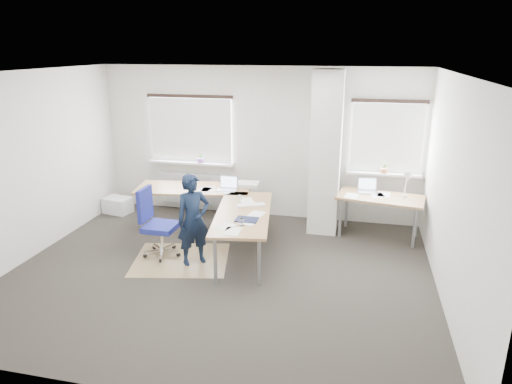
% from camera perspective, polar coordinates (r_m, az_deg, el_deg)
% --- Properties ---
extents(ground, '(6.00, 6.00, 0.00)m').
position_cam_1_polar(ground, '(6.73, -4.51, -9.96)').
color(ground, '#292421').
rests_on(ground, ground).
extents(room_shell, '(6.04, 5.04, 2.82)m').
position_cam_1_polar(room_shell, '(6.49, -2.14, 5.51)').
color(room_shell, '#BAB6A9').
rests_on(room_shell, ground).
extents(floor_mat, '(1.62, 1.46, 0.01)m').
position_cam_1_polar(floor_mat, '(7.16, -9.34, -8.32)').
color(floor_mat, '#8D744D').
rests_on(floor_mat, ground).
extents(white_crate, '(0.57, 0.44, 0.31)m').
position_cam_1_polar(white_crate, '(9.35, -16.91, -1.58)').
color(white_crate, white).
rests_on(white_crate, ground).
extents(desk_main, '(2.78, 2.63, 0.96)m').
position_cam_1_polar(desk_main, '(7.56, -4.58, -1.07)').
color(desk_main, olive).
rests_on(desk_main, ground).
extents(desk_side, '(1.50, 0.93, 1.22)m').
position_cam_1_polar(desk_side, '(7.93, 15.33, -0.82)').
color(desk_side, olive).
rests_on(desk_side, ground).
extents(task_chair, '(0.59, 0.58, 1.08)m').
position_cam_1_polar(task_chair, '(7.26, -12.04, -5.53)').
color(task_chair, navy).
rests_on(task_chair, ground).
extents(person, '(0.60, 0.58, 1.38)m').
position_cam_1_polar(person, '(6.77, -7.84, -3.47)').
color(person, black).
rests_on(person, ground).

